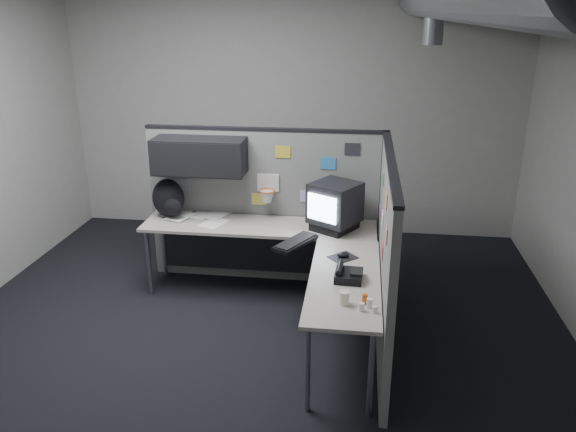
# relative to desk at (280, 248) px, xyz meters

# --- Properties ---
(room) EXTENTS (5.62, 5.62, 3.22)m
(room) POSITION_rel_desk_xyz_m (0.41, -0.70, 1.48)
(room) COLOR black
(room) RESTS_ON ground
(partition_back) EXTENTS (2.44, 0.42, 1.63)m
(partition_back) POSITION_rel_desk_xyz_m (-0.40, 0.53, 0.38)
(partition_back) COLOR slate
(partition_back) RESTS_ON ground
(partition_right) EXTENTS (0.07, 2.23, 1.63)m
(partition_right) POSITION_rel_desk_xyz_m (0.95, -0.49, 0.21)
(partition_right) COLOR slate
(partition_right) RESTS_ON ground
(desk) EXTENTS (2.31, 2.11, 0.73)m
(desk) POSITION_rel_desk_xyz_m (0.00, 0.00, 0.00)
(desk) COLOR #A59F95
(desk) RESTS_ON ground
(monitor) EXTENTS (0.55, 0.55, 0.46)m
(monitor) POSITION_rel_desk_xyz_m (0.50, 0.26, 0.35)
(monitor) COLOR black
(monitor) RESTS_ON desk
(keyboard) EXTENTS (0.39, 0.52, 0.04)m
(keyboard) POSITION_rel_desk_xyz_m (0.17, -0.16, 0.14)
(keyboard) COLOR black
(keyboard) RESTS_ON desk
(mouse) EXTENTS (0.28, 0.28, 0.05)m
(mouse) POSITION_rel_desk_xyz_m (0.61, -0.40, 0.13)
(mouse) COLOR black
(mouse) RESTS_ON desk
(phone) EXTENTS (0.23, 0.25, 0.11)m
(phone) POSITION_rel_desk_xyz_m (0.66, -0.80, 0.16)
(phone) COLOR black
(phone) RESTS_ON desk
(bottles) EXTENTS (0.13, 0.15, 0.08)m
(bottles) POSITION_rel_desk_xyz_m (0.81, -1.23, 0.15)
(bottles) COLOR silver
(bottles) RESTS_ON desk
(cup) EXTENTS (0.08, 0.08, 0.10)m
(cup) POSITION_rel_desk_xyz_m (0.64, -1.20, 0.17)
(cup) COLOR white
(cup) RESTS_ON desk
(papers) EXTENTS (0.73, 0.56, 0.01)m
(papers) POSITION_rel_desk_xyz_m (-0.90, 0.42, 0.12)
(papers) COLOR white
(papers) RESTS_ON desk
(backpack) EXTENTS (0.38, 0.34, 0.40)m
(backpack) POSITION_rel_desk_xyz_m (-1.18, 0.37, 0.31)
(backpack) COLOR black
(backpack) RESTS_ON desk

